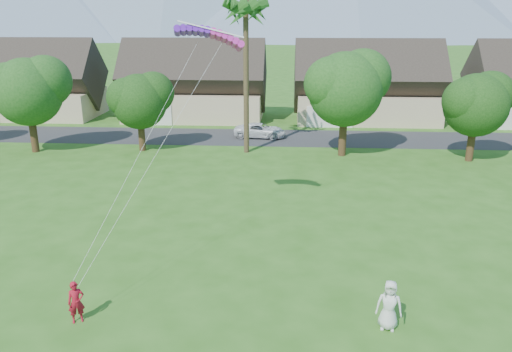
# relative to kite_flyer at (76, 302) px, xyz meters

# --- Properties ---
(street) EXTENTS (90.00, 7.00, 0.01)m
(street) POSITION_rel_kite_flyer_xyz_m (6.31, 30.62, -0.83)
(street) COLOR #2D2D30
(street) RESTS_ON ground
(kite_flyer) EXTENTS (0.72, 0.63, 1.66)m
(kite_flyer) POSITION_rel_kite_flyer_xyz_m (0.00, 0.00, 0.00)
(kite_flyer) COLOR maroon
(kite_flyer) RESTS_ON ground
(watcher) EXTENTS (1.04, 0.77, 1.93)m
(watcher) POSITION_rel_kite_flyer_xyz_m (11.59, 0.33, 0.14)
(watcher) COLOR silver
(watcher) RESTS_ON ground
(parked_car) EXTENTS (5.02, 2.61, 1.35)m
(parked_car) POSITION_rel_kite_flyer_xyz_m (5.15, 30.62, -0.16)
(parked_car) COLOR white
(parked_car) RESTS_ON ground
(houses_row) EXTENTS (72.75, 8.19, 8.86)m
(houses_row) POSITION_rel_kite_flyer_xyz_m (6.81, 39.62, 2.61)
(houses_row) COLOR beige
(houses_row) RESTS_ON ground
(tree_row) EXTENTS (62.27, 6.67, 8.45)m
(tree_row) POSITION_rel_kite_flyer_xyz_m (5.17, 24.54, 4.06)
(tree_row) COLOR #47301C
(tree_row) RESTS_ON ground
(fan_palm) EXTENTS (3.00, 3.00, 13.80)m
(fan_palm) POSITION_rel_kite_flyer_xyz_m (4.31, 25.12, 10.97)
(fan_palm) COLOR #4C3D26
(fan_palm) RESTS_ON ground
(parafoil_kite) EXTENTS (3.43, 1.21, 0.50)m
(parafoil_kite) POSITION_rel_kite_flyer_xyz_m (3.99, 8.71, 9.44)
(parafoil_kite) COLOR #651AC5
(parafoil_kite) RESTS_ON ground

